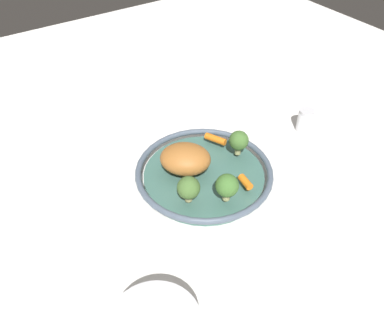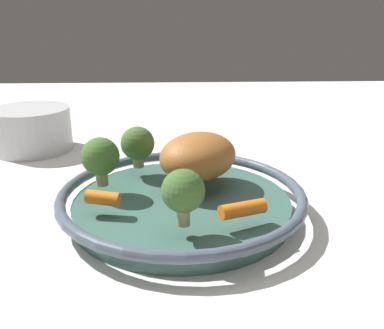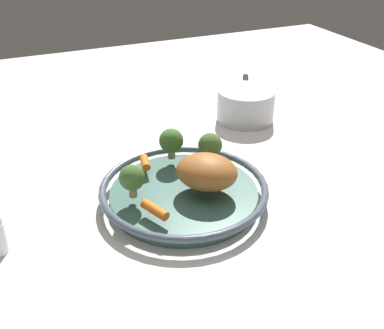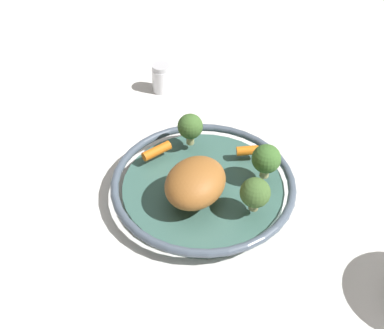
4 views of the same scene
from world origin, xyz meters
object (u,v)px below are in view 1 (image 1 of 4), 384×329
(broccoli_floret_edge, at_px, (239,141))
(broccoli_floret_small, at_px, (189,188))
(baby_carrot_center, at_px, (215,139))
(broccoli_floret_mid, at_px, (227,186))
(baby_carrot_left, at_px, (245,182))
(roast_chicken_piece, at_px, (185,159))
(serving_bowl, at_px, (204,174))
(salt_shaker, at_px, (305,121))

(broccoli_floret_edge, bearing_deg, broccoli_floret_small, -71.65)
(baby_carrot_center, xyz_separation_m, broccoli_floret_mid, (0.18, -0.10, 0.03))
(broccoli_floret_mid, height_order, broccoli_floret_edge, broccoli_floret_mid)
(baby_carrot_left, relative_size, broccoli_floret_mid, 0.61)
(baby_carrot_left, xyz_separation_m, broccoli_floret_mid, (0.01, -0.06, 0.03))
(roast_chicken_piece, xyz_separation_m, baby_carrot_left, (0.12, 0.08, -0.02))
(serving_bowl, relative_size, baby_carrot_center, 5.80)
(broccoli_floret_mid, height_order, salt_shaker, broccoli_floret_mid)
(broccoli_floret_mid, bearing_deg, baby_carrot_left, 99.71)
(broccoli_floret_small, bearing_deg, salt_shaker, 99.70)
(baby_carrot_center, distance_m, broccoli_floret_edge, 0.08)
(baby_carrot_center, relative_size, salt_shaker, 0.85)
(baby_carrot_left, bearing_deg, salt_shaker, 109.47)
(broccoli_floret_edge, relative_size, salt_shaker, 0.96)
(broccoli_floret_mid, distance_m, salt_shaker, 0.39)
(baby_carrot_center, bearing_deg, broccoli_floret_small, -52.17)
(broccoli_floret_small, bearing_deg, roast_chicken_piece, 150.64)
(broccoli_floret_mid, bearing_deg, salt_shaker, 107.85)
(serving_bowl, distance_m, baby_carrot_center, 0.11)
(baby_carrot_left, distance_m, salt_shaker, 0.33)
(serving_bowl, distance_m, broccoli_floret_small, 0.12)
(baby_carrot_left, xyz_separation_m, broccoli_floret_small, (-0.03, -0.13, 0.03))
(baby_carrot_left, relative_size, baby_carrot_center, 0.72)
(roast_chicken_piece, relative_size, broccoli_floret_mid, 1.79)
(broccoli_floret_small, bearing_deg, serving_bowl, 126.44)
(serving_bowl, bearing_deg, broccoli_floret_edge, 89.15)
(roast_chicken_piece, distance_m, broccoli_floret_small, 0.10)
(roast_chicken_piece, bearing_deg, baby_carrot_left, 34.84)
(baby_carrot_center, height_order, broccoli_floret_mid, broccoli_floret_mid)
(broccoli_floret_mid, bearing_deg, baby_carrot_center, 150.19)
(serving_bowl, relative_size, baby_carrot_left, 8.11)
(roast_chicken_piece, relative_size, salt_shaker, 1.77)
(roast_chicken_piece, xyz_separation_m, baby_carrot_center, (-0.05, 0.12, -0.02))
(roast_chicken_piece, bearing_deg, broccoli_floret_mid, 8.91)
(baby_carrot_center, relative_size, broccoli_floret_mid, 0.86)
(serving_bowl, distance_m, salt_shaker, 0.36)
(broccoli_floret_edge, height_order, broccoli_floret_small, broccoli_floret_edge)
(roast_chicken_piece, bearing_deg, broccoli_floret_edge, 79.86)
(serving_bowl, relative_size, salt_shaker, 4.90)
(broccoli_floret_edge, bearing_deg, broccoli_floret_mid, -48.25)
(serving_bowl, distance_m, broccoli_floret_mid, 0.13)
(broccoli_floret_small, xyz_separation_m, salt_shaker, (-0.08, 0.44, -0.04))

